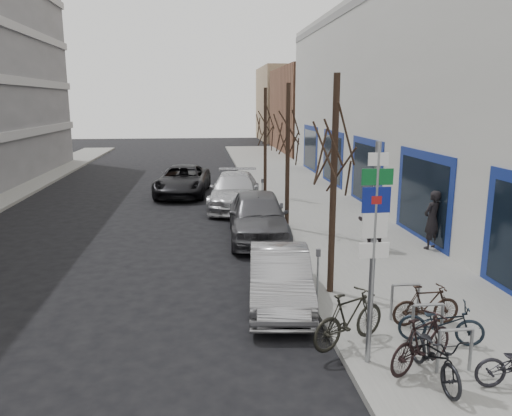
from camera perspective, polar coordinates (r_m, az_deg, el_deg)
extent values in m
plane|color=black|center=(9.48, -2.09, -18.70)|extent=(120.00, 120.00, 0.00)
cube|color=slate|center=(19.42, 9.06, -2.30)|extent=(5.00, 70.00, 0.15)
cube|color=brown|center=(50.01, 9.65, 10.96)|extent=(12.00, 14.00, 8.00)
cube|color=#937A5B|center=(64.67, 6.43, 11.72)|extent=(13.00, 12.00, 9.00)
cylinder|color=gray|center=(9.08, 13.18, -5.89)|extent=(0.10, 0.10, 4.20)
cube|color=white|center=(8.67, 13.81, 5.44)|extent=(0.35, 0.03, 0.22)
cube|color=#0C5926|center=(8.71, 13.72, 3.48)|extent=(0.55, 0.03, 0.28)
cube|color=navy|center=(8.78, 13.59, 0.90)|extent=(0.50, 0.03, 0.45)
cube|color=maroon|center=(8.77, 13.61, 0.89)|extent=(0.18, 0.02, 0.14)
cube|color=white|center=(8.87, 13.44, -1.95)|extent=(0.45, 0.03, 0.45)
cube|color=white|center=(8.99, 13.30, -4.73)|extent=(0.55, 0.03, 0.28)
cylinder|color=gray|center=(9.65, 20.13, -15.17)|extent=(0.06, 0.06, 0.80)
cylinder|color=gray|center=(9.92, 23.34, -14.67)|extent=(0.06, 0.06, 0.80)
cylinder|color=gray|center=(9.61, 21.95, -12.79)|extent=(0.60, 0.06, 0.06)
cylinder|color=gray|center=(10.54, 17.45, -12.58)|extent=(0.06, 0.06, 0.80)
cylinder|color=gray|center=(10.79, 20.44, -12.22)|extent=(0.06, 0.06, 0.80)
cylinder|color=gray|center=(10.51, 19.12, -10.41)|extent=(0.60, 0.06, 0.06)
cylinder|color=gray|center=(11.47, 15.24, -10.38)|extent=(0.06, 0.06, 0.80)
cylinder|color=gray|center=(11.70, 18.02, -10.11)|extent=(0.06, 0.06, 0.80)
cylinder|color=gray|center=(11.44, 16.77, -8.39)|extent=(0.60, 0.06, 0.06)
cylinder|color=black|center=(12.23, 8.83, 2.06)|extent=(0.16, 0.16, 5.50)
cylinder|color=black|center=(18.52, 3.63, 5.56)|extent=(0.16, 0.16, 5.50)
cylinder|color=black|center=(24.92, 1.06, 7.26)|extent=(0.16, 0.16, 5.50)
cylinder|color=gray|center=(12.18, 7.06, -7.93)|extent=(0.05, 0.05, 1.10)
cube|color=#3F3F44|center=(11.98, 7.14, -5.10)|extent=(0.10, 0.08, 0.18)
cylinder|color=gray|center=(17.35, 2.92, -1.76)|extent=(0.05, 0.05, 1.10)
cube|color=#3F3F44|center=(17.21, 2.94, 0.28)|extent=(0.10, 0.08, 0.18)
cylinder|color=gray|center=(22.67, 0.72, 1.55)|extent=(0.05, 0.05, 1.10)
cube|color=#3F3F44|center=(22.57, 0.72, 3.12)|extent=(0.10, 0.08, 0.18)
imported|color=black|center=(9.36, 19.74, -15.07)|extent=(0.62, 1.79, 1.08)
imported|color=black|center=(9.65, 18.42, -14.28)|extent=(1.73, 1.29, 1.04)
imported|color=black|center=(10.69, 20.43, -11.86)|extent=(1.71, 0.98, 1.00)
imported|color=black|center=(10.13, 10.61, -12.20)|extent=(1.91, 1.38, 1.14)
imported|color=black|center=(11.41, 18.88, -10.41)|extent=(1.54, 0.52, 0.92)
imported|color=gray|center=(12.18, 2.74, -7.98)|extent=(1.86, 4.22, 1.35)
imported|color=#4C4C51|center=(17.78, 0.23, -0.86)|extent=(2.28, 5.15, 1.72)
imported|color=#B2B3B7|center=(23.10, -2.44, 1.98)|extent=(2.89, 5.71, 1.59)
imported|color=black|center=(26.58, -8.36, 3.13)|extent=(3.10, 5.75, 1.53)
imported|color=black|center=(17.06, 19.50, -1.28)|extent=(0.83, 0.72, 1.92)
imported|color=black|center=(16.56, 13.10, -1.41)|extent=(0.76, 0.60, 1.85)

